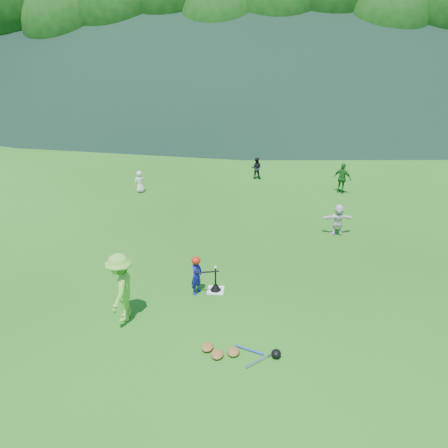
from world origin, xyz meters
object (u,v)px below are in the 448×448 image
at_px(fielder_d, 338,220).
at_px(fielder_a, 140,182).
at_px(batter_child, 197,276).
at_px(adult_coach, 121,288).
at_px(fielder_b, 256,168).
at_px(batting_tee, 216,287).
at_px(home_plate, 216,290).
at_px(fielder_c, 342,178).
at_px(equipment_pile, 233,352).

bearing_deg(fielder_d, fielder_a, -29.68).
height_order(batter_child, adult_coach, adult_coach).
relative_size(fielder_b, batting_tee, 1.53).
distance_m(batter_child, fielder_b, 10.19).
distance_m(home_plate, fielder_a, 8.63).
xyz_separation_m(batter_child, fielder_a, (-3.68, 7.70, -0.06)).
bearing_deg(fielder_c, fielder_d, 111.67).
height_order(fielder_a, batting_tee, fielder_a).
height_order(batter_child, fielder_b, batter_child).
bearing_deg(adult_coach, fielder_c, 142.17).
height_order(adult_coach, fielder_b, adult_coach).
xyz_separation_m(batter_child, fielder_c, (5.12, 8.43, 0.13)).
bearing_deg(fielder_a, fielder_c, 155.44).
relative_size(adult_coach, fielder_a, 1.86).
relative_size(fielder_c, fielder_d, 1.19).
xyz_separation_m(fielder_d, equipment_pile, (-3.16, -6.49, -0.50)).
bearing_deg(batting_tee, fielder_c, 60.77).
relative_size(batter_child, fielder_a, 1.13).
bearing_deg(fielder_c, fielder_b, 8.07).
xyz_separation_m(fielder_a, equipment_pile, (4.86, -10.07, -0.42)).
xyz_separation_m(adult_coach, fielder_d, (5.98, 5.43, -0.33)).
relative_size(fielder_a, equipment_pile, 0.54).
distance_m(batter_child, adult_coach, 2.13).
xyz_separation_m(fielder_d, batting_tee, (-3.84, -3.96, -0.44)).
bearing_deg(home_plate, fielder_d, 45.88).
relative_size(batter_child, batting_tee, 1.61).
bearing_deg(adult_coach, equipment_pile, 66.29).
relative_size(fielder_c, equipment_pile, 0.75).
bearing_deg(fielder_a, fielder_b, 176.22).
bearing_deg(home_plate, batting_tee, 0.00).
xyz_separation_m(batter_child, equipment_pile, (1.18, -2.37, -0.48)).
bearing_deg(batting_tee, fielder_d, 45.88).
height_order(fielder_b, equipment_pile, fielder_b).
bearing_deg(fielder_b, fielder_c, 161.80).
bearing_deg(fielder_c, equipment_pile, 101.93).
height_order(batter_child, fielder_c, fielder_c).
xyz_separation_m(adult_coach, equipment_pile, (2.82, -1.07, -0.83)).
height_order(home_plate, fielder_d, fielder_d).
height_order(adult_coach, fielder_d, adult_coach).
xyz_separation_m(home_plate, batter_child, (-0.50, -0.16, 0.54)).
xyz_separation_m(home_plate, fielder_a, (-4.18, 7.54, 0.47)).
xyz_separation_m(fielder_a, batting_tee, (4.18, -7.54, -0.35)).
bearing_deg(fielder_d, adult_coach, 36.58).
xyz_separation_m(adult_coach, fielder_a, (-2.04, 9.01, -0.41)).
height_order(batter_child, equipment_pile, batter_child).
distance_m(batter_child, fielder_d, 5.98).
height_order(home_plate, adult_coach, adult_coach).
height_order(batter_child, batting_tee, batter_child).
distance_m(adult_coach, fielder_c, 11.86).
xyz_separation_m(fielder_b, equipment_pile, (-0.18, -12.48, -0.45)).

